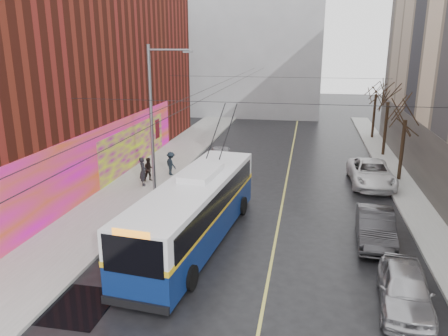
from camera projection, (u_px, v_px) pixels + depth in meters
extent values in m
plane|color=black|center=(224.00, 295.00, 16.28)|extent=(140.00, 140.00, 0.00)
cube|color=gray|center=(141.00, 183.00, 29.05)|extent=(4.00, 60.00, 0.15)
cube|color=gray|center=(411.00, 200.00, 25.94)|extent=(2.00, 60.00, 0.15)
cube|color=#BFB74C|center=(286.00, 183.00, 29.22)|extent=(0.12, 50.00, 0.01)
cube|color=#501A10|center=(38.00, 74.00, 30.49)|extent=(12.00, 36.00, 14.00)
cube|color=#F705D4|center=(97.00, 162.00, 26.99)|extent=(0.08, 28.00, 4.00)
cube|color=#990585|center=(135.00, 146.00, 32.76)|extent=(0.06, 12.00, 3.20)
cube|color=#4C4742|center=(424.00, 161.00, 27.12)|extent=(0.06, 36.00, 4.00)
cube|color=gray|center=(244.00, 44.00, 57.36)|extent=(20.00, 12.00, 18.00)
cylinder|color=slate|center=(152.00, 124.00, 25.63)|extent=(0.20, 0.20, 9.00)
cube|color=#580C15|center=(157.00, 129.00, 25.65)|extent=(0.04, 0.60, 1.10)
cylinder|color=slate|center=(169.00, 50.00, 24.25)|extent=(2.40, 0.10, 0.10)
cube|color=slate|center=(188.00, 52.00, 24.08)|extent=(0.50, 0.22, 0.12)
cylinder|color=black|center=(211.00, 87.00, 29.42)|extent=(0.02, 60.00, 0.02)
cylinder|color=black|center=(226.00, 87.00, 29.24)|extent=(0.02, 60.00, 0.02)
cylinder|color=black|center=(249.00, 103.00, 20.18)|extent=(18.00, 0.02, 0.02)
cylinder|color=black|center=(276.00, 77.00, 35.28)|extent=(18.00, 0.02, 0.02)
cylinder|color=black|center=(402.00, 151.00, 29.15)|extent=(0.24, 0.24, 4.20)
cylinder|color=black|center=(385.00, 130.00, 35.72)|extent=(0.24, 0.24, 4.48)
cylinder|color=black|center=(374.00, 117.00, 42.34)|extent=(0.24, 0.24, 4.37)
cube|color=black|center=(76.00, 306.00, 15.61)|extent=(2.46, 2.65, 0.01)
ellipsoid|color=slate|center=(234.00, 97.00, 22.43)|extent=(0.44, 0.20, 0.12)
ellipsoid|color=slate|center=(225.00, 57.00, 25.32)|extent=(0.44, 0.20, 0.12)
ellipsoid|color=slate|center=(219.00, 73.00, 24.64)|extent=(0.44, 0.20, 0.12)
cube|color=#0A1D4F|center=(195.00, 223.00, 20.42)|extent=(3.74, 12.08, 1.49)
cube|color=silver|center=(194.00, 195.00, 20.03)|extent=(3.74, 12.08, 1.29)
cube|color=gold|center=(195.00, 208.00, 20.21)|extent=(3.78, 12.13, 0.22)
cube|color=black|center=(132.00, 257.00, 14.59)|extent=(2.27, 0.26, 1.39)
cube|color=black|center=(230.00, 165.00, 25.56)|extent=(2.27, 0.26, 1.19)
cube|color=black|center=(168.00, 195.00, 20.42)|extent=(1.12, 10.85, 0.99)
cube|color=black|center=(222.00, 200.00, 19.70)|extent=(1.12, 10.85, 0.99)
cube|color=silver|center=(201.00, 173.00, 20.73)|extent=(1.67, 3.09, 0.30)
cube|color=black|center=(135.00, 305.00, 15.06)|extent=(2.57, 0.37, 0.30)
cylinder|color=black|center=(130.00, 268.00, 17.24)|extent=(0.39, 1.02, 0.99)
cylinder|color=black|center=(191.00, 278.00, 16.53)|extent=(0.39, 1.02, 0.99)
cylinder|color=black|center=(198.00, 201.00, 24.54)|extent=(0.39, 1.02, 0.99)
cylinder|color=black|center=(242.00, 206.00, 23.83)|extent=(0.39, 1.02, 0.99)
cylinder|color=black|center=(216.00, 129.00, 23.62)|extent=(0.40, 3.43, 2.44)
cylinder|color=black|center=(229.00, 130.00, 23.43)|extent=(0.40, 3.43, 2.44)
imported|color=#9F9FA3|center=(405.00, 289.00, 15.34)|extent=(2.16, 4.50, 1.48)
imported|color=#2A292C|center=(375.00, 227.00, 20.43)|extent=(1.87, 4.71, 1.52)
imported|color=white|center=(371.00, 173.00, 28.80)|extent=(2.83, 5.83, 1.60)
imported|color=silver|center=(220.00, 158.00, 32.52)|extent=(2.61, 4.90, 1.59)
imported|color=black|center=(143.00, 171.00, 28.12)|extent=(0.70, 0.81, 1.89)
imported|color=black|center=(149.00, 169.00, 29.04)|extent=(0.99, 0.96, 1.61)
imported|color=black|center=(171.00, 163.00, 30.41)|extent=(1.20, 1.18, 1.65)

